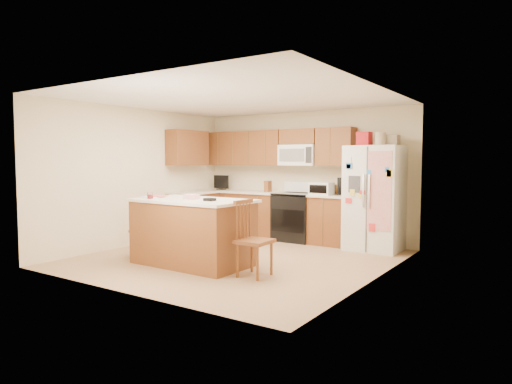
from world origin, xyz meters
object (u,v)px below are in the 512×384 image
Objects in this scene: windsor_chair_right at (253,240)px; windsor_chair_back at (222,227)px; stove at (296,216)px; windsor_chair_left at (145,231)px; island at (193,232)px; refrigerator at (375,197)px.

windsor_chair_back is at bearing 144.08° from windsor_chair_right.
stove is 1.26× the size of windsor_chair_left.
windsor_chair_right is at bearing -3.61° from island.
stove is at bearing 107.07° from windsor_chair_right.
refrigerator is 2.00× the size of windsor_chair_right.
windsor_chair_left is (-0.95, -0.08, -0.07)m from island.
windsor_chair_right is at bearing 0.11° from windsor_chair_left.
island is (-0.30, -2.63, 0.02)m from stove.
island is at bearing 4.53° from windsor_chair_left.
island is 1.13m from windsor_chair_right.
windsor_chair_left is (-2.82, -2.64, -0.50)m from refrigerator.
refrigerator is at bearing 43.04° from windsor_chair_left.
windsor_chair_left is (-1.25, -2.70, -0.05)m from stove.
windsor_chair_left is at bearing -179.89° from windsor_chair_right.
stove is 0.63× the size of island.
stove is 0.55× the size of refrigerator.
refrigerator is 2.66m from windsor_chair_back.
windsor_chair_back reaches higher than windsor_chair_left.
island is at bearing 176.39° from windsor_chair_right.
stove is at bearing 78.76° from windsor_chair_back.
refrigerator is (1.57, -0.06, 0.45)m from stove.
windsor_chair_back is at bearing 94.44° from island.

